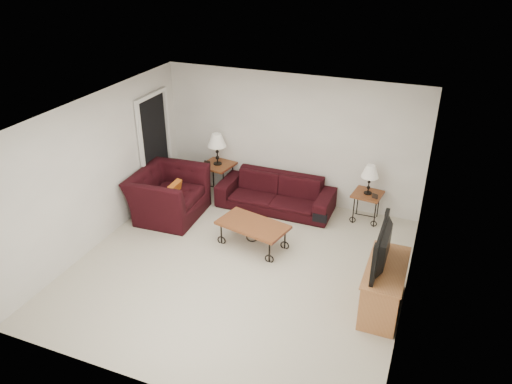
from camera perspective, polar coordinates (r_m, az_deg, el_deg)
ground at (r=7.88m, az=-1.90°, el=-8.66°), size 5.00×5.00×0.00m
wall_back at (r=9.35m, az=4.09°, el=6.08°), size 5.00×0.02×2.50m
wall_front at (r=5.41m, az=-12.89°, el=-12.23°), size 5.00×0.02×2.50m
wall_left at (r=8.44m, az=-17.82°, el=2.35°), size 0.02×5.00×2.50m
wall_right at (r=6.74m, az=17.90°, el=-4.25°), size 0.02×5.00×2.50m
ceiling at (r=6.72m, az=-2.22°, el=8.84°), size 5.00×5.00×0.00m
doorway at (r=9.72m, az=-11.59°, el=4.96°), size 0.08×0.94×2.04m
sofa at (r=9.36m, az=2.26°, el=-0.12°), size 2.19×0.86×0.64m
side_table_left at (r=9.95m, az=-4.39°, el=1.58°), size 0.67×0.67×0.64m
side_table_right at (r=9.19m, az=12.63°, el=-1.67°), size 0.56×0.56×0.55m
lamp_left at (r=9.70m, az=-4.53°, el=4.97°), size 0.41×0.41×0.64m
lamp_right at (r=8.95m, az=12.98°, el=1.40°), size 0.35×0.35×0.55m
photo_frame_left at (r=9.74m, az=-5.65°, el=3.33°), size 0.13×0.02×0.11m
photo_frame_right at (r=8.90m, az=13.61°, el=-0.47°), size 0.11×0.05×0.09m
coffee_table at (r=8.26m, az=-0.37°, el=-4.98°), size 1.26×0.86×0.43m
armchair at (r=9.21m, az=-10.12°, el=-0.26°), size 1.22×1.38×0.86m
throw_pillow at (r=9.06m, az=-9.51°, el=-0.06°), size 0.12×0.40×0.39m
tv_stand at (r=7.13m, az=14.57°, el=-10.63°), size 0.49×1.17×0.70m
television at (r=6.76m, az=15.05°, el=-6.23°), size 0.14×1.05×0.60m
backpack at (r=8.93m, az=7.65°, el=-2.30°), size 0.42×0.34×0.50m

